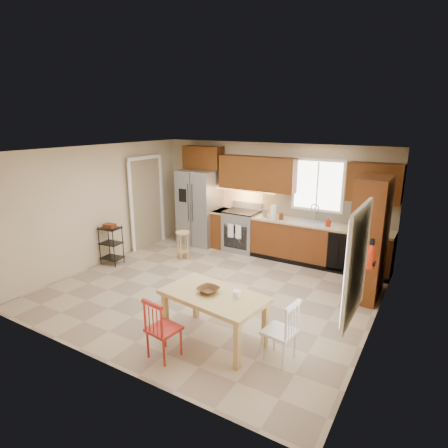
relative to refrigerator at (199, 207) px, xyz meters
name	(u,v)px	position (x,y,z in m)	size (l,w,h in m)	color
floor	(211,289)	(1.70, -2.12, -0.91)	(5.50, 5.50, 0.00)	tan
ceiling	(210,150)	(1.70, -2.12, 1.59)	(5.50, 5.00, 0.02)	silver
wall_back	(270,198)	(1.70, 0.38, 0.34)	(5.50, 0.02, 2.50)	#CCB793
wall_front	(96,272)	(1.70, -4.62, 0.34)	(5.50, 0.02, 2.50)	#CCB793
wall_left	(101,206)	(-1.05, -2.12, 0.34)	(0.02, 5.00, 2.50)	#CCB793
wall_right	(379,251)	(4.45, -2.12, 0.34)	(0.02, 5.00, 2.50)	#CCB793
refrigerator	(199,207)	(0.00, 0.00, 0.00)	(0.92, 0.75, 1.82)	gray
range_stove	(242,231)	(1.15, 0.06, -0.45)	(0.76, 0.63, 0.92)	gray
base_cabinet_narrow	(222,228)	(0.60, 0.08, -0.46)	(0.30, 0.60, 0.90)	#662B12
base_cabinet_run	(319,244)	(2.99, 0.08, -0.46)	(2.92, 0.60, 0.90)	#662B12
dishwasher	(342,253)	(3.55, -0.22, -0.46)	(0.60, 0.02, 0.78)	black
backsplash	(325,208)	(2.99, 0.36, 0.27)	(2.92, 0.03, 0.55)	beige
upper_over_fridge	(203,158)	(0.00, 0.20, 1.19)	(1.00, 0.35, 0.55)	#623410
upper_left_block	(257,173)	(1.45, 0.20, 0.92)	(1.80, 0.35, 0.75)	#623410
upper_right_block	(375,183)	(3.95, 0.20, 0.92)	(1.00, 0.35, 0.75)	#623410
window_back	(318,185)	(2.80, 0.35, 0.74)	(1.12, 0.04, 1.12)	white
sink	(311,224)	(2.80, 0.08, -0.05)	(0.62, 0.46, 0.16)	gray
undercab_glow	(245,190)	(1.15, 0.17, 0.52)	(1.60, 0.30, 0.01)	#FFBF66
soap_bottle	(328,222)	(3.18, -0.02, 0.09)	(0.09, 0.09, 0.19)	#B7240C
paper_towel	(273,212)	(1.95, 0.03, 0.13)	(0.12, 0.12, 0.28)	white
canister_steel	(265,213)	(1.75, 0.03, 0.08)	(0.11, 0.11, 0.18)	gray
canister_wood	(281,216)	(2.15, 0.00, 0.06)	(0.10, 0.10, 0.14)	#503115
pantry	(370,238)	(4.13, -0.93, 0.14)	(0.50, 0.95, 2.10)	#662B12
fire_extinguisher	(371,256)	(4.33, -1.98, 0.19)	(0.12, 0.12, 0.36)	#B7240C
window_right	(357,263)	(4.38, -3.27, 0.54)	(0.04, 1.02, 1.32)	white
doorway	(146,204)	(-0.97, -0.82, 0.14)	(0.04, 0.95, 2.10)	#8C7A59
dining_table	(214,318)	(2.60, -3.46, -0.56)	(1.42, 0.80, 0.69)	tan
chair_red	(164,328)	(2.25, -4.11, -0.49)	(0.39, 0.39, 0.84)	#A42319
chair_white	(279,330)	(3.55, -3.41, -0.49)	(0.39, 0.39, 0.84)	white
table_bowl	(208,293)	(2.52, -3.46, -0.21)	(0.29, 0.29, 0.07)	#503115
table_jar	(237,295)	(2.92, -3.38, -0.18)	(0.09, 0.09, 0.11)	white
bar_stool	(183,245)	(0.32, -1.13, -0.60)	(0.31, 0.31, 0.63)	tan
utility_cart	(111,245)	(-0.80, -2.15, -0.49)	(0.42, 0.33, 0.84)	black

